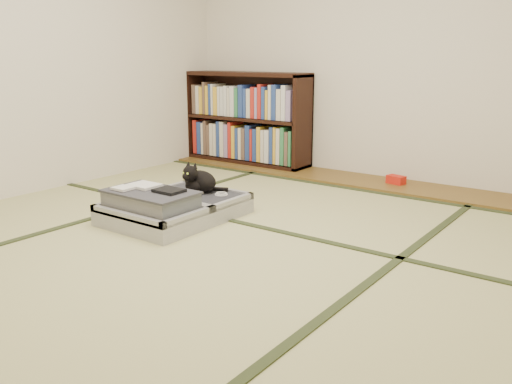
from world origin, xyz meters
The scene contains 9 objects.
floor centered at (0.00, 0.00, 0.00)m, with size 4.50×4.50×0.00m, color #BEBC7E.
wood_strip centered at (0.00, 2.00, 0.01)m, with size 4.00×0.50×0.02m, color brown.
red_item centered at (0.31, 2.03, 0.06)m, with size 0.15×0.09×0.07m, color red.
tatami_borders centered at (0.00, 0.49, 0.00)m, with size 4.00×4.50×0.01m.
bookcase centered at (-1.34, 2.07, 0.45)m, with size 1.39×0.32×0.92m.
suitcase centered at (-0.54, 0.18, 0.09)m, with size 0.67×0.89×0.26m.
cat centered at (-0.55, 0.47, 0.22)m, with size 0.30×0.30×0.24m.
cable_coil centered at (-0.37, 0.51, 0.14)m, with size 0.09×0.09×0.02m.
hanger centered at (-0.55, 0.73, 0.01)m, with size 0.46×0.25×0.01m.
Camera 1 is at (2.02, -2.33, 1.09)m, focal length 38.00 mm.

